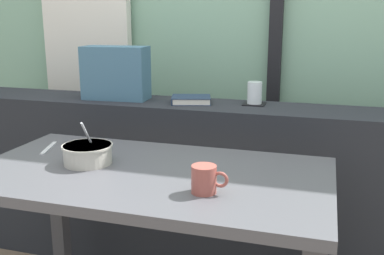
# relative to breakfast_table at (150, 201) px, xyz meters

# --- Properties ---
(curtain_left_panel) EXTENTS (0.56, 0.06, 2.50)m
(curtain_left_panel) POSITION_rel_breakfast_table_xyz_m (-0.84, 1.11, 0.63)
(curtain_left_panel) COLOR silver
(curtain_left_panel) RESTS_ON ground
(window_divider_post) EXTENTS (0.07, 0.05, 2.60)m
(window_divider_post) POSITION_rel_breakfast_table_xyz_m (0.28, 1.14, 0.68)
(window_divider_post) COLOR black
(window_divider_post) RESTS_ON ground
(dark_console_ledge) EXTENTS (2.80, 0.32, 0.85)m
(dark_console_ledge) POSITION_rel_breakfast_table_xyz_m (0.06, 0.66, -0.20)
(dark_console_ledge) COLOR #23262B
(dark_console_ledge) RESTS_ON ground
(breakfast_table) EXTENTS (1.23, 0.67, 0.74)m
(breakfast_table) POSITION_rel_breakfast_table_xyz_m (0.00, 0.00, 0.00)
(breakfast_table) COLOR #414145
(breakfast_table) RESTS_ON ground
(coaster_square) EXTENTS (0.10, 0.10, 0.00)m
(coaster_square) POSITION_rel_breakfast_table_xyz_m (0.25, 0.71, 0.23)
(coaster_square) COLOR black
(coaster_square) RESTS_ON dark_console_ledge
(juice_glass) EXTENTS (0.07, 0.07, 0.10)m
(juice_glass) POSITION_rel_breakfast_table_xyz_m (0.25, 0.71, 0.28)
(juice_glass) COLOR white
(juice_glass) RESTS_ON coaster_square
(closed_book) EXTENTS (0.22, 0.19, 0.03)m
(closed_book) POSITION_rel_breakfast_table_xyz_m (-0.05, 0.66, 0.24)
(closed_book) COLOR #1E2D47
(closed_book) RESTS_ON dark_console_ledge
(throw_pillow) EXTENTS (0.33, 0.16, 0.26)m
(throw_pillow) POSITION_rel_breakfast_table_xyz_m (-0.44, 0.66, 0.36)
(throw_pillow) COLOR #426B84
(throw_pillow) RESTS_ON dark_console_ledge
(soup_bowl) EXTENTS (0.18, 0.18, 0.16)m
(soup_bowl) POSITION_rel_breakfast_table_xyz_m (-0.24, 0.01, 0.15)
(soup_bowl) COLOR #BCB7A8
(soup_bowl) RESTS_ON breakfast_table
(fork_utensil) EXTENTS (0.06, 0.17, 0.01)m
(fork_utensil) POSITION_rel_breakfast_table_xyz_m (-0.48, 0.13, 0.12)
(fork_utensil) COLOR silver
(fork_utensil) RESTS_ON breakfast_table
(ceramic_mug) EXTENTS (0.11, 0.08, 0.08)m
(ceramic_mug) POSITION_rel_breakfast_table_xyz_m (0.23, -0.13, 0.16)
(ceramic_mug) COLOR #9E4C42
(ceramic_mug) RESTS_ON breakfast_table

